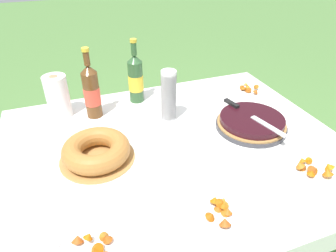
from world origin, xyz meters
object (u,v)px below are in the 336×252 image
at_px(serving_knife, 248,113).
at_px(snack_plate_near, 311,172).
at_px(paper_towel_roll, 58,96).
at_px(bundt_cake, 96,150).
at_px(berry_tart, 251,123).
at_px(cider_bottle_amber, 92,92).
at_px(snack_plate_left, 94,249).
at_px(cup_stack, 169,96).
at_px(cider_bottle_green, 136,79).
at_px(snack_plate_far, 224,212).
at_px(snack_plate_right, 248,91).

xyz_separation_m(serving_knife, snack_plate_near, (0.04, -0.38, -0.05)).
distance_m(serving_knife, paper_towel_roll, 0.91).
distance_m(serving_knife, bundt_cake, 0.70).
distance_m(berry_tart, paper_towel_roll, 0.93).
bearing_deg(cider_bottle_amber, snack_plate_left, -98.78).
bearing_deg(berry_tart, paper_towel_roll, 152.64).
distance_m(cup_stack, cider_bottle_green, 0.26).
bearing_deg(serving_knife, snack_plate_near, -6.59).
xyz_separation_m(serving_knife, cup_stack, (-0.33, 0.17, 0.06)).
relative_size(berry_tart, serving_knife, 0.88).
height_order(berry_tart, cup_stack, cup_stack).
distance_m(serving_knife, snack_plate_left, 0.89).
distance_m(berry_tart, cider_bottle_green, 0.63).
height_order(berry_tart, cider_bottle_amber, cider_bottle_amber).
bearing_deg(paper_towel_roll, snack_plate_far, -61.61).
bearing_deg(berry_tart, snack_plate_right, 59.58).
height_order(berry_tart, bundt_cake, bundt_cake).
bearing_deg(paper_towel_roll, snack_plate_left, -87.29).
xyz_separation_m(snack_plate_near, paper_towel_roll, (-0.86, 0.78, 0.09)).
distance_m(bundt_cake, snack_plate_right, 0.94).
height_order(bundt_cake, snack_plate_near, bundt_cake).
bearing_deg(cider_bottle_amber, bundt_cake, -97.01).
bearing_deg(bundt_cake, berry_tart, -1.38).
xyz_separation_m(bundt_cake, snack_plate_right, (0.89, 0.30, -0.03)).
bearing_deg(cider_bottle_green, paper_towel_roll, -177.42).
height_order(cup_stack, cider_bottle_amber, cider_bottle_amber).
bearing_deg(cider_bottle_green, serving_knife, -44.51).
bearing_deg(cider_bottle_amber, snack_plate_right, -3.25).
relative_size(snack_plate_left, snack_plate_far, 1.10).
bearing_deg(cup_stack, paper_towel_roll, 155.36).
bearing_deg(paper_towel_roll, snack_plate_right, -6.35).
relative_size(berry_tart, snack_plate_left, 1.49).
relative_size(serving_knife, cider_bottle_green, 1.10).
xyz_separation_m(cider_bottle_green, snack_plate_far, (0.06, -0.86, -0.12)).
bearing_deg(berry_tart, snack_plate_near, -84.50).
height_order(serving_knife, cider_bottle_green, cider_bottle_green).
bearing_deg(snack_plate_left, cider_bottle_amber, 81.22).
xyz_separation_m(bundt_cake, snack_plate_left, (-0.08, -0.42, -0.03)).
xyz_separation_m(cider_bottle_green, paper_towel_roll, (-0.39, -0.02, -0.02)).
bearing_deg(snack_plate_far, cider_bottle_green, 93.89).
distance_m(berry_tart, cider_bottle_amber, 0.77).
distance_m(cider_bottle_amber, snack_plate_left, 0.78).
xyz_separation_m(serving_knife, cider_bottle_green, (-0.42, 0.42, 0.06)).
distance_m(cup_stack, cider_bottle_amber, 0.37).
bearing_deg(paper_towel_roll, cider_bottle_green, 2.58).
bearing_deg(snack_plate_far, snack_plate_near, 8.12).
distance_m(cider_bottle_amber, snack_plate_right, 0.86).
bearing_deg(cider_bottle_amber, cup_stack, -25.77).
relative_size(cider_bottle_amber, snack_plate_far, 1.74).
height_order(serving_knife, bundt_cake, bundt_cake).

